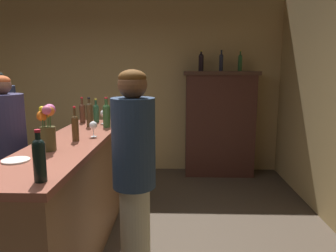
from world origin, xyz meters
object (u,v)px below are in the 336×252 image
at_px(display_bottle_left, 201,62).
at_px(patron_in_grey, 2,137).
at_px(bar_counter, 73,198).
at_px(wine_bottle_chardonnay, 89,113).
at_px(display_bottle_center, 240,62).
at_px(bartender, 134,176).
at_px(wine_bottle_malbec, 107,114).
at_px(cheese_plate, 16,160).
at_px(display_cabinet, 220,122).
at_px(patron_by_cabinet, 7,158).
at_px(wine_bottle_rose, 39,158).
at_px(wine_glass_mid, 93,126).
at_px(wine_bottle_riesling, 75,127).
at_px(flower_arrangement, 47,125).
at_px(wine_glass_front, 104,114).
at_px(wine_bottle_merlot, 96,112).
at_px(display_bottle_midleft, 221,62).
at_px(wine_bottle_syrah, 82,112).

height_order(display_bottle_left, patron_in_grey, display_bottle_left).
xyz_separation_m(bar_counter, wine_bottle_chardonnay, (-0.02, 0.71, 0.68)).
distance_m(display_bottle_center, bartender, 3.26).
relative_size(wine_bottle_malbec, cheese_plate, 1.77).
xyz_separation_m(bar_counter, display_bottle_left, (1.31, 2.30, 1.27)).
relative_size(display_cabinet, patron_in_grey, 1.00).
relative_size(display_cabinet, patron_by_cabinet, 1.01).
height_order(wine_bottle_rose, wine_glass_mid, wine_bottle_rose).
bearing_deg(display_cabinet, wine_bottle_riesling, -124.18).
relative_size(display_cabinet, display_bottle_left, 5.30).
bearing_deg(wine_glass_mid, flower_arrangement, -112.47).
bearing_deg(wine_bottle_rose, display_cabinet, 66.62).
relative_size(wine_glass_front, flower_arrangement, 0.44).
bearing_deg(display_bottle_center, wine_bottle_merlot, -145.79).
bearing_deg(patron_by_cabinet, display_bottle_midleft, 67.79).
relative_size(display_bottle_left, bartender, 0.19).
relative_size(wine_glass_mid, display_bottle_center, 0.46).
bearing_deg(wine_glass_front, wine_bottle_rose, -87.32).
distance_m(wine_bottle_riesling, patron_by_cabinet, 0.72).
height_order(wine_bottle_merlot, bartender, bartender).
relative_size(bar_counter, wine_bottle_malbec, 7.25).
height_order(wine_bottle_riesling, display_bottle_left, display_bottle_left).
bearing_deg(display_cabinet, patron_by_cabinet, -134.44).
bearing_deg(patron_by_cabinet, wine_bottle_malbec, 61.02).
relative_size(wine_bottle_riesling, wine_bottle_rose, 1.03).
distance_m(wine_bottle_riesling, display_bottle_midleft, 2.85).
xyz_separation_m(bar_counter, display_bottle_midleft, (1.62, 2.30, 1.27)).
xyz_separation_m(bar_counter, wine_bottle_malbec, (0.18, 0.67, 0.67)).
distance_m(cheese_plate, display_bottle_midleft, 3.51).
bearing_deg(patron_in_grey, cheese_plate, -24.91).
xyz_separation_m(wine_bottle_syrah, wine_bottle_malbec, (0.36, -0.31, 0.02)).
height_order(bar_counter, wine_glass_front, wine_glass_front).
distance_m(display_cabinet, wine_bottle_merlot, 2.12).
xyz_separation_m(wine_bottle_merlot, patron_in_grey, (-1.11, -0.10, -0.28)).
bearing_deg(cheese_plate, wine_bottle_riesling, 71.35).
xyz_separation_m(wine_glass_mid, cheese_plate, (-0.32, -0.81, -0.10)).
height_order(bar_counter, display_bottle_midleft, display_bottle_midleft).
xyz_separation_m(wine_bottle_syrah, bartender, (0.82, -1.56, -0.25)).
relative_size(wine_bottle_merlot, flower_arrangement, 0.78).
bearing_deg(wine_glass_front, patron_in_grey, -179.57).
xyz_separation_m(wine_bottle_syrah, wine_bottle_merlot, (0.16, 0.02, -0.01)).
distance_m(cheese_plate, display_bottle_left, 3.36).
distance_m(wine_bottle_merlot, patron_by_cabinet, 1.15).
xyz_separation_m(wine_bottle_malbec, wine_glass_front, (-0.09, 0.24, -0.03)).
height_order(bar_counter, wine_bottle_merlot, wine_bottle_merlot).
bearing_deg(wine_bottle_malbec, wine_glass_mid, -91.97).
height_order(wine_bottle_malbec, cheese_plate, wine_bottle_malbec).
bearing_deg(flower_arrangement, display_bottle_center, 53.45).
distance_m(wine_bottle_syrah, patron_in_grey, 1.00).
bearing_deg(wine_bottle_malbec, display_cabinet, 48.66).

